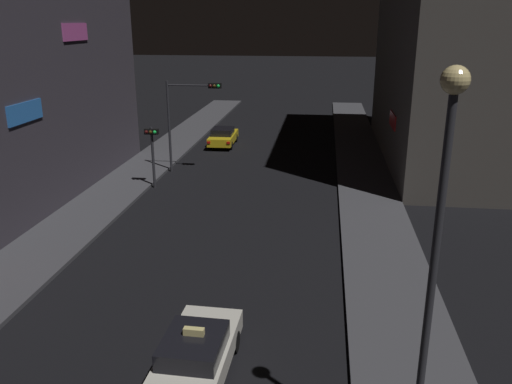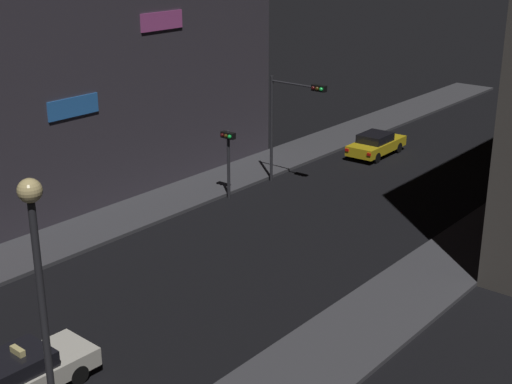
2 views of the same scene
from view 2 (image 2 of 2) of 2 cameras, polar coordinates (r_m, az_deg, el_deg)
sidewalk_left at (r=41.58m, az=-1.75°, el=1.18°), size 3.37×64.27×0.17m
sidewalk_right at (r=34.46m, az=16.63°, el=-3.73°), size 3.37×64.27×0.17m
building_facade_left at (r=39.54m, az=-18.69°, el=8.02°), size 10.79×28.89×11.96m
taxi at (r=23.91m, az=-17.52°, el=-13.11°), size 1.92×4.50×1.62m
far_car at (r=46.11m, az=9.20°, el=3.66°), size 1.90×4.49×1.42m
traffic_light_overhead at (r=39.26m, az=2.60°, el=6.23°), size 3.51×0.42×5.86m
traffic_light_left_kerb at (r=37.76m, az=-2.16°, el=3.25°), size 0.80×0.42×3.62m
street_lamp_near_block at (r=16.24m, az=-16.05°, el=-8.68°), size 0.50×0.50×8.55m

